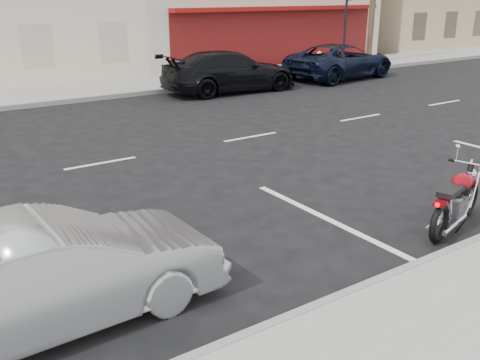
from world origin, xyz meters
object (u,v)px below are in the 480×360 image
object	(u,v)px
traffic_light	(347,14)
fire_hydrant	(319,58)
sedan_silver	(52,273)
car_far	(230,71)
motorcycle	(471,190)
suv_far	(340,61)

from	to	relation	value
traffic_light	fire_hydrant	distance (m)	2.53
fire_hydrant	sedan_silver	world-z (taller)	sedan_silver
fire_hydrant	car_far	world-z (taller)	car_far
traffic_light	sedan_silver	distance (m)	22.78
fire_hydrant	car_far	distance (m)	7.33
motorcycle	traffic_light	bearing A→B (deg)	36.16
sedan_silver	car_far	size ratio (longest dim) A/B	0.74
suv_far	car_far	size ratio (longest dim) A/B	1.01
sedan_silver	fire_hydrant	bearing A→B (deg)	-51.23
traffic_light	sedan_silver	size ratio (longest dim) A/B	0.99
suv_far	fire_hydrant	bearing A→B (deg)	-30.90
sedan_silver	suv_far	distance (m)	19.16
traffic_light	suv_far	distance (m)	4.00
traffic_light	car_far	world-z (taller)	traffic_light
fire_hydrant	motorcycle	size ratio (longest dim) A/B	0.38
fire_hydrant	car_far	bearing A→B (deg)	-158.77
motorcycle	car_far	distance (m)	12.45
traffic_light	fire_hydrant	size ratio (longest dim) A/B	5.28
traffic_light	sedan_silver	bearing A→B (deg)	-142.53
motorcycle	sedan_silver	size ratio (longest dim) A/B	0.50
fire_hydrant	car_far	size ratio (longest dim) A/B	0.14
motorcycle	sedan_silver	bearing A→B (deg)	158.05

